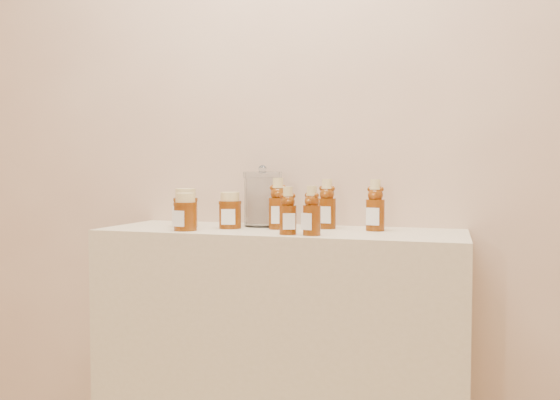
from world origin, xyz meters
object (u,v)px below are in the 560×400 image
(display_table, at_px, (279,363))
(honey_jar_left, at_px, (186,208))
(bear_bottle_front_left, at_px, (288,207))
(glass_canister, at_px, (263,197))
(bear_bottle_back_left, at_px, (278,200))

(display_table, height_order, honey_jar_left, honey_jar_left)
(bear_bottle_front_left, distance_m, glass_canister, 0.28)
(display_table, xyz_separation_m, bear_bottle_front_left, (0.07, -0.13, 0.53))
(glass_canister, bearing_deg, honey_jar_left, -158.13)
(display_table, relative_size, honey_jar_left, 8.93)
(bear_bottle_back_left, height_order, honey_jar_left, bear_bottle_back_left)
(bear_bottle_front_left, bearing_deg, display_table, 93.16)
(bear_bottle_front_left, xyz_separation_m, glass_canister, (-0.16, 0.22, 0.02))
(bear_bottle_back_left, relative_size, honey_jar_left, 1.45)
(honey_jar_left, distance_m, glass_canister, 0.27)
(display_table, relative_size, bear_bottle_front_left, 7.27)
(bear_bottle_back_left, bearing_deg, glass_canister, 121.03)
(bear_bottle_back_left, height_order, bear_bottle_front_left, bear_bottle_back_left)
(bear_bottle_front_left, bearing_deg, bear_bottle_back_left, 93.68)
(display_table, bearing_deg, bear_bottle_back_left, 121.52)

